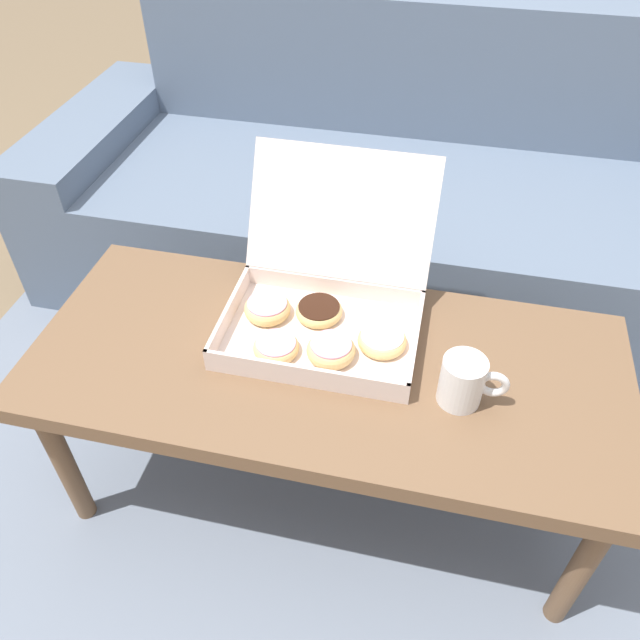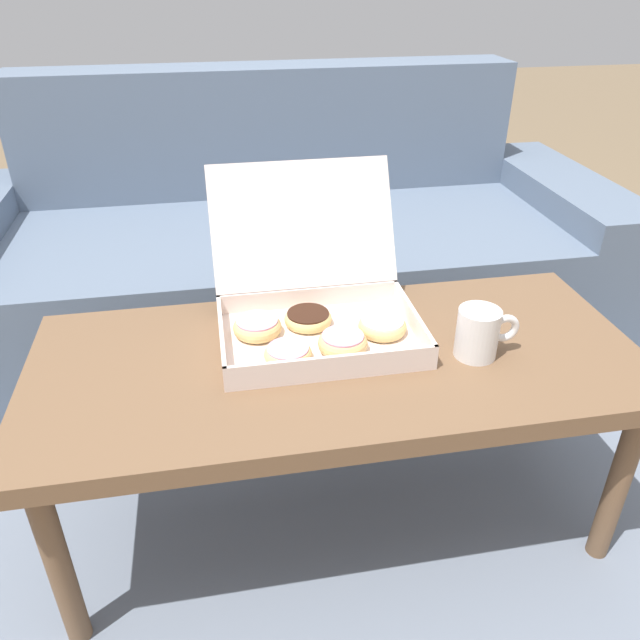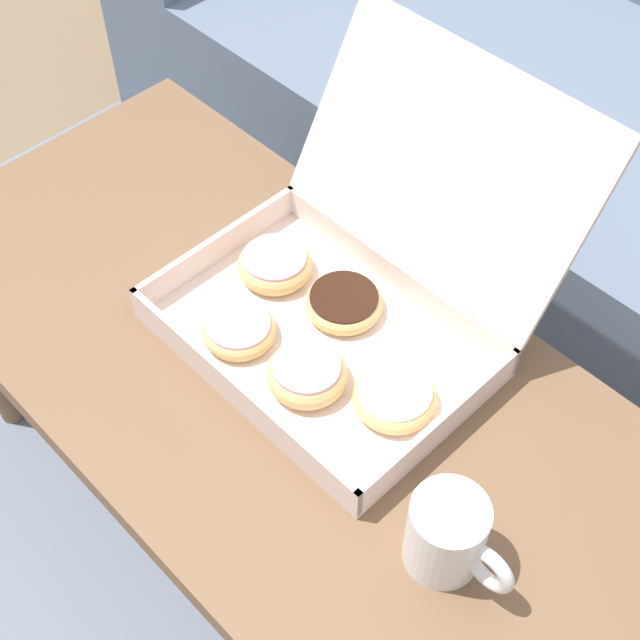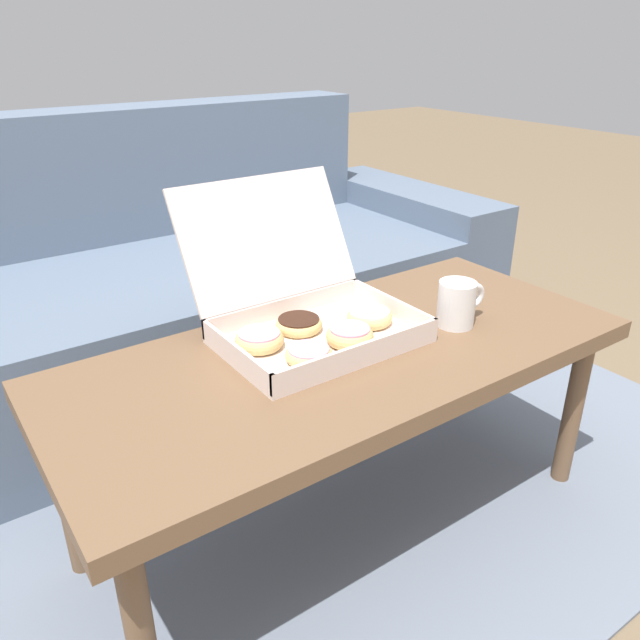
% 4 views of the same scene
% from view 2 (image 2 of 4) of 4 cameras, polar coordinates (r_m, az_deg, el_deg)
% --- Properties ---
extents(ground_plane, '(12.00, 12.00, 0.00)m').
position_cam_2_polar(ground_plane, '(1.58, 0.77, -15.34)').
color(ground_plane, '#756047').
extents(area_rug, '(2.28, 1.85, 0.01)m').
position_cam_2_polar(area_rug, '(1.79, -1.08, -8.44)').
color(area_rug, slate).
rests_on(area_rug, ground_plane).
extents(couch, '(2.16, 0.85, 0.82)m').
position_cam_2_polar(couch, '(2.10, -3.52, 6.30)').
color(couch, slate).
rests_on(couch, ground_plane).
extents(coffee_table, '(1.20, 0.53, 0.45)m').
position_cam_2_polar(coffee_table, '(1.25, 1.64, -4.96)').
color(coffee_table, brown).
rests_on(coffee_table, ground_plane).
extents(pastry_box, '(0.40, 0.41, 0.29)m').
position_cam_2_polar(pastry_box, '(1.27, -0.49, 1.00)').
color(pastry_box, silver).
rests_on(pastry_box, coffee_table).
extents(coffee_mug, '(0.13, 0.08, 0.10)m').
position_cam_2_polar(coffee_mug, '(1.24, 14.36, -1.13)').
color(coffee_mug, white).
rests_on(coffee_mug, coffee_table).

